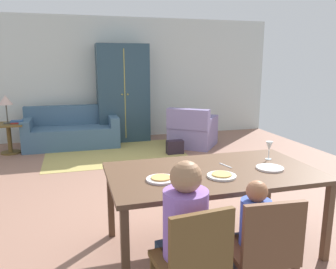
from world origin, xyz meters
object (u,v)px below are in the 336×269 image
(dining_chair_man, at_px, (193,261))
(table_lamp, at_px, (6,101))
(person_child, at_px, (252,244))
(armoire, at_px, (123,93))
(book_upper, at_px, (17,121))
(book_lower, at_px, (17,123))
(wine_glass, at_px, (269,147))
(plate_near_man, at_px, (161,179))
(couch, at_px, (72,132))
(plate_near_child, at_px, (222,176))
(side_table, at_px, (9,134))
(handbag, at_px, (175,147))
(dining_chair_child, at_px, (264,249))
(dining_table, at_px, (213,177))
(plate_near_woman, at_px, (270,168))
(armchair, at_px, (192,131))
(person_man, at_px, (183,244))

(dining_chair_man, distance_m, table_lamp, 5.43)
(person_child, xyz_separation_m, armoire, (-0.12, 5.43, 0.62))
(armoire, bearing_deg, dining_chair_man, -94.02)
(person_child, relative_size, book_upper, 4.20)
(book_lower, bearing_deg, wine_glass, -53.84)
(plate_near_man, xyz_separation_m, couch, (-0.72, 4.55, -0.47))
(plate_near_child, distance_m, person_child, 0.64)
(dining_chair_man, xyz_separation_m, person_child, (0.51, 0.17, -0.06))
(side_table, relative_size, handbag, 1.81)
(plate_near_man, xyz_separation_m, wine_glass, (1.20, 0.30, 0.12))
(book_lower, bearing_deg, dining_chair_man, -71.24)
(handbag, bearing_deg, plate_near_man, -108.87)
(person_child, height_order, side_table, person_child)
(plate_near_child, height_order, couch, couch)
(wine_glass, distance_m, dining_chair_child, 1.33)
(dining_chair_man, xyz_separation_m, dining_chair_child, (0.51, -0.00, 0.00))
(dining_table, relative_size, wine_glass, 10.15)
(plate_near_woman, relative_size, armchair, 0.21)
(person_child, xyz_separation_m, book_lower, (-2.23, 4.87, 0.16))
(side_table, relative_size, table_lamp, 1.07)
(dining_chair_man, height_order, armchair, dining_chair_man)
(person_child, height_order, table_lamp, table_lamp)
(couch, bearing_deg, side_table, -167.39)
(couch, bearing_deg, handbag, -31.63)
(person_child, bearing_deg, plate_near_man, 130.99)
(dining_table, distance_m, plate_near_woman, 0.53)
(couch, xyz_separation_m, book_upper, (-1.00, -0.28, 0.32))
(person_child, distance_m, book_upper, 5.37)
(plate_near_man, distance_m, plate_near_woman, 1.04)
(wine_glass, xyz_separation_m, table_lamp, (-3.08, 3.99, 0.12))
(couch, height_order, armchair, same)
(plate_near_child, relative_size, dining_chair_child, 0.29)
(wine_glass, height_order, couch, wine_glass)
(wine_glass, xyz_separation_m, book_upper, (-2.92, 3.97, -0.27))
(plate_near_child, height_order, wine_glass, wine_glass)
(handbag, bearing_deg, book_upper, 163.01)
(person_child, distance_m, couch, 5.30)
(person_child, xyz_separation_m, book_upper, (-2.24, 4.87, 0.19))
(handbag, bearing_deg, dining_chair_man, -105.46)
(table_lamp, bearing_deg, person_man, -69.04)
(dining_chair_man, height_order, handbag, dining_chair_man)
(person_child, height_order, handbag, person_child)
(plate_near_child, relative_size, person_child, 0.27)
(dining_chair_child, bearing_deg, person_child, 87.24)
(couch, bearing_deg, book_upper, -164.30)
(wine_glass, xyz_separation_m, handbag, (-0.04, 3.09, -0.76))
(plate_near_child, relative_size, armoire, 0.12)
(person_child, relative_size, armchair, 0.77)
(dining_chair_man, xyz_separation_m, armchair, (1.67, 4.62, -0.17))
(dining_table, bearing_deg, person_man, -126.18)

